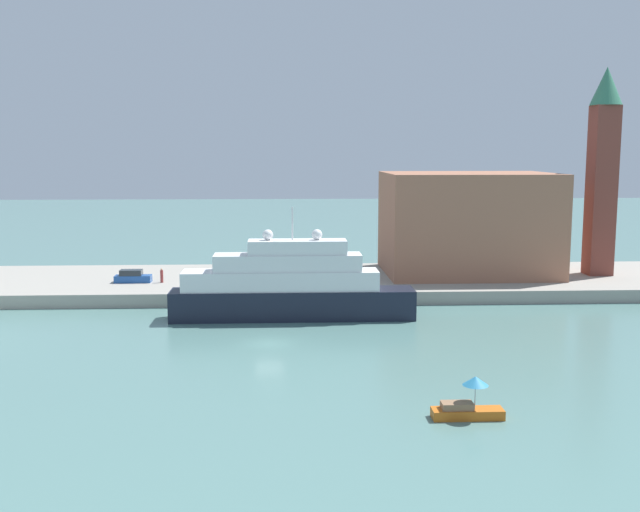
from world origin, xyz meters
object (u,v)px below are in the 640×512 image
(harbor_building, at_px, (468,223))
(mooring_bollard, at_px, (238,288))
(large_yacht, at_px, (289,287))
(small_motorboat, at_px, (468,404))
(person_figure, at_px, (162,276))
(parked_car, at_px, (133,277))
(bell_tower, at_px, (603,163))

(harbor_building, bearing_deg, mooring_bollard, -157.56)
(large_yacht, height_order, small_motorboat, large_yacht)
(mooring_bollard, bearing_deg, small_motorboat, -64.82)
(small_motorboat, xyz_separation_m, harbor_building, (11.72, 48.64, 7.07))
(small_motorboat, relative_size, harbor_building, 0.22)
(harbor_building, height_order, person_figure, harbor_building)
(small_motorboat, relative_size, mooring_bollard, 5.26)
(person_figure, distance_m, mooring_bollard, 11.59)
(small_motorboat, relative_size, parked_car, 1.08)
(small_motorboat, height_order, bell_tower, bell_tower)
(small_motorboat, xyz_separation_m, parked_car, (-30.37, 43.64, 1.23))
(large_yacht, xyz_separation_m, bell_tower, (39.73, 16.94, 12.47))
(large_yacht, height_order, mooring_bollard, large_yacht)
(parked_car, relative_size, mooring_bollard, 4.87)
(small_motorboat, bearing_deg, parked_car, 124.83)
(person_figure, height_order, mooring_bollard, person_figure)
(parked_car, xyz_separation_m, mooring_bollard, (13.13, -6.96, -0.21))
(large_yacht, xyz_separation_m, mooring_bollard, (-5.76, 6.95, -1.33))
(large_yacht, height_order, harbor_building, harbor_building)
(harbor_building, relative_size, parked_car, 4.90)
(harbor_building, distance_m, bell_tower, 18.36)
(harbor_building, height_order, mooring_bollard, harbor_building)
(harbor_building, bearing_deg, large_yacht, -140.81)
(bell_tower, bearing_deg, parked_car, -177.05)
(bell_tower, bearing_deg, person_figure, -176.43)
(bell_tower, height_order, mooring_bollard, bell_tower)
(person_figure, bearing_deg, parked_car, 173.37)
(small_motorboat, distance_m, mooring_bollard, 40.54)
(large_yacht, bearing_deg, bell_tower, 23.09)
(harbor_building, bearing_deg, small_motorboat, -103.55)
(person_figure, bearing_deg, large_yacht, -41.39)
(large_yacht, height_order, parked_car, large_yacht)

